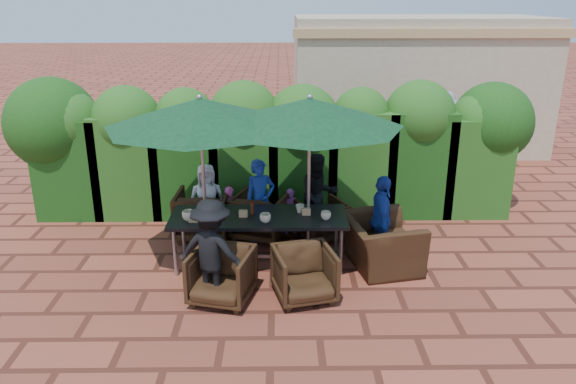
{
  "coord_description": "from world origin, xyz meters",
  "views": [
    {
      "loc": [
        0.12,
        -7.14,
        3.7
      ],
      "look_at": [
        0.22,
        0.4,
        1.04
      ],
      "focal_mm": 35.0,
      "sensor_mm": 36.0,
      "label": 1
    }
  ],
  "objects_px": {
    "chair_far_mid": "(260,214)",
    "chair_end_right": "(381,235)",
    "chair_far_right": "(322,218)",
    "dining_table": "(259,220)",
    "umbrella_left": "(200,113)",
    "umbrella_right": "(310,113)",
    "chair_near_left": "(221,273)",
    "chair_far_left": "(203,212)",
    "chair_near_right": "(304,272)"
  },
  "relations": [
    {
      "from": "umbrella_left",
      "to": "umbrella_right",
      "type": "bearing_deg",
      "value": -0.27
    },
    {
      "from": "chair_far_left",
      "to": "chair_end_right",
      "type": "relative_size",
      "value": 0.76
    },
    {
      "from": "dining_table",
      "to": "umbrella_left",
      "type": "bearing_deg",
      "value": 177.71
    },
    {
      "from": "chair_near_right",
      "to": "chair_end_right",
      "type": "height_order",
      "value": "chair_end_right"
    },
    {
      "from": "chair_far_left",
      "to": "chair_far_right",
      "type": "distance_m",
      "value": 1.9
    },
    {
      "from": "chair_near_left",
      "to": "umbrella_left",
      "type": "bearing_deg",
      "value": 120.97
    },
    {
      "from": "chair_far_mid",
      "to": "chair_end_right",
      "type": "relative_size",
      "value": 0.72
    },
    {
      "from": "chair_far_left",
      "to": "chair_near_right",
      "type": "distance_m",
      "value": 2.5
    },
    {
      "from": "dining_table",
      "to": "chair_end_right",
      "type": "height_order",
      "value": "chair_end_right"
    },
    {
      "from": "chair_end_right",
      "to": "dining_table",
      "type": "bearing_deg",
      "value": 74.57
    },
    {
      "from": "chair_far_right",
      "to": "chair_end_right",
      "type": "height_order",
      "value": "chair_end_right"
    },
    {
      "from": "chair_near_right",
      "to": "umbrella_left",
      "type": "bearing_deg",
      "value": 129.58
    },
    {
      "from": "umbrella_right",
      "to": "chair_near_right",
      "type": "xyz_separation_m",
      "value": [
        -0.09,
        -1.01,
        -1.84
      ]
    },
    {
      "from": "chair_far_mid",
      "to": "dining_table",
      "type": "bearing_deg",
      "value": 109.85
    },
    {
      "from": "chair_far_right",
      "to": "dining_table",
      "type": "bearing_deg",
      "value": 18.79
    },
    {
      "from": "chair_far_right",
      "to": "chair_far_mid",
      "type": "bearing_deg",
      "value": -27.34
    },
    {
      "from": "dining_table",
      "to": "chair_near_right",
      "type": "distance_m",
      "value": 1.2
    },
    {
      "from": "umbrella_left",
      "to": "chair_near_left",
      "type": "distance_m",
      "value": 2.14
    },
    {
      "from": "dining_table",
      "to": "chair_end_right",
      "type": "relative_size",
      "value": 2.24
    },
    {
      "from": "chair_near_right",
      "to": "chair_far_left",
      "type": "bearing_deg",
      "value": 114.3
    },
    {
      "from": "chair_far_right",
      "to": "chair_near_left",
      "type": "relative_size",
      "value": 0.92
    },
    {
      "from": "dining_table",
      "to": "chair_far_right",
      "type": "height_order",
      "value": "dining_table"
    },
    {
      "from": "umbrella_right",
      "to": "chair_end_right",
      "type": "xyz_separation_m",
      "value": [
        1.03,
        -0.13,
        -1.73
      ]
    },
    {
      "from": "dining_table",
      "to": "chair_end_right",
      "type": "xyz_separation_m",
      "value": [
        1.73,
        -0.11,
        -0.19
      ]
    },
    {
      "from": "chair_far_right",
      "to": "chair_end_right",
      "type": "relative_size",
      "value": 0.63
    },
    {
      "from": "chair_far_right",
      "to": "umbrella_right",
      "type": "bearing_deg",
      "value": 49.47
    },
    {
      "from": "umbrella_left",
      "to": "umbrella_right",
      "type": "distance_m",
      "value": 1.46
    },
    {
      "from": "umbrella_right",
      "to": "umbrella_left",
      "type": "bearing_deg",
      "value": 179.73
    },
    {
      "from": "umbrella_right",
      "to": "chair_end_right",
      "type": "relative_size",
      "value": 2.3
    },
    {
      "from": "umbrella_right",
      "to": "chair_far_mid",
      "type": "height_order",
      "value": "umbrella_right"
    },
    {
      "from": "chair_far_left",
      "to": "chair_far_mid",
      "type": "relative_size",
      "value": 1.06
    },
    {
      "from": "chair_far_mid",
      "to": "chair_far_right",
      "type": "bearing_deg",
      "value": -164.54
    },
    {
      "from": "chair_far_right",
      "to": "umbrella_left",
      "type": "bearing_deg",
      "value": 2.7
    },
    {
      "from": "chair_near_right",
      "to": "chair_far_mid",
      "type": "bearing_deg",
      "value": 94.18
    },
    {
      "from": "dining_table",
      "to": "umbrella_left",
      "type": "xyz_separation_m",
      "value": [
        -0.75,
        0.03,
        1.54
      ]
    },
    {
      "from": "chair_far_mid",
      "to": "chair_near_left",
      "type": "xyz_separation_m",
      "value": [
        -0.42,
        -1.97,
        -0.02
      ]
    },
    {
      "from": "chair_near_right",
      "to": "chair_end_right",
      "type": "relative_size",
      "value": 0.67
    },
    {
      "from": "umbrella_right",
      "to": "chair_end_right",
      "type": "distance_m",
      "value": 2.02
    },
    {
      "from": "chair_far_right",
      "to": "chair_near_right",
      "type": "height_order",
      "value": "chair_near_right"
    },
    {
      "from": "dining_table",
      "to": "umbrella_right",
      "type": "distance_m",
      "value": 1.69
    },
    {
      "from": "umbrella_right",
      "to": "chair_near_left",
      "type": "distance_m",
      "value": 2.4
    },
    {
      "from": "chair_far_left",
      "to": "chair_end_right",
      "type": "distance_m",
      "value": 2.88
    },
    {
      "from": "dining_table",
      "to": "chair_far_left",
      "type": "distance_m",
      "value": 1.38
    },
    {
      "from": "chair_far_right",
      "to": "chair_near_left",
      "type": "xyz_separation_m",
      "value": [
        -1.4,
        -1.91,
        0.03
      ]
    },
    {
      "from": "chair_far_mid",
      "to": "chair_far_left",
      "type": "bearing_deg",
      "value": 16.58
    },
    {
      "from": "chair_far_right",
      "to": "chair_near_left",
      "type": "height_order",
      "value": "chair_near_left"
    },
    {
      "from": "chair_near_right",
      "to": "chair_near_left",
      "type": "bearing_deg",
      "value": 168.35
    },
    {
      "from": "umbrella_left",
      "to": "chair_near_right",
      "type": "height_order",
      "value": "umbrella_left"
    },
    {
      "from": "umbrella_right",
      "to": "chair_far_left",
      "type": "relative_size",
      "value": 3.01
    },
    {
      "from": "chair_far_left",
      "to": "chair_near_left",
      "type": "bearing_deg",
      "value": 106.14
    }
  ]
}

